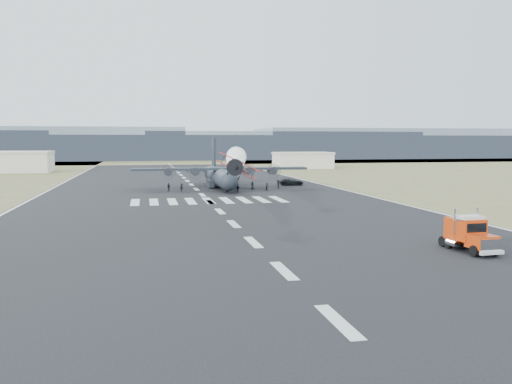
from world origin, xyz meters
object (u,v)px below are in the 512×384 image
object	(u,v)px
crew_c	(182,188)
crew_d	(169,187)
hangar_left	(11,162)
crew_g	(228,187)
semi_truck	(468,234)
transport_aircraft	(220,175)
crew_b	(267,187)
crew_a	(235,187)
support_vehicle	(292,182)
crew_f	(238,188)
hangar_right	(303,160)
crew_e	(252,185)
aerobatic_biplane	(238,167)
crew_h	(278,184)

from	to	relation	value
crew_c	crew_d	size ratio (longest dim) A/B	1.03
hangar_left	crew_g	world-z (taller)	hangar_left
semi_truck	transport_aircraft	size ratio (longest dim) A/B	0.20
crew_b	crew_a	bearing A→B (deg)	142.53
support_vehicle	crew_f	world-z (taller)	crew_f
transport_aircraft	crew_d	size ratio (longest dim) A/B	22.29
hangar_right	crew_e	size ratio (longest dim) A/B	12.47
transport_aircraft	crew_d	world-z (taller)	transport_aircraft
aerobatic_biplane	crew_c	bearing A→B (deg)	104.69
hangar_right	semi_truck	size ratio (longest dim) A/B	2.82
crew_d	crew_f	xyz separation A→B (m)	(13.16, -4.42, -0.03)
crew_f	crew_c	bearing A→B (deg)	52.95
crew_c	crew_f	size ratio (longest dim) A/B	1.07
crew_b	crew_h	distance (m)	4.53
semi_truck	crew_a	xyz separation A→B (m)	(-11.01, 62.37, -0.77)
crew_b	crew_e	xyz separation A→B (m)	(-2.38, 3.25, 0.04)
crew_d	crew_a	bearing A→B (deg)	124.66
aerobatic_biplane	crew_g	world-z (taller)	aerobatic_biplane
support_vehicle	crew_a	distance (m)	18.97
hangar_left	crew_c	bearing A→B (deg)	-58.26
semi_truck	support_vehicle	xyz separation A→B (m)	(3.81, 74.21, -0.84)
aerobatic_biplane	crew_g	xyz separation A→B (m)	(4.86, 40.22, -5.85)
crew_c	crew_f	xyz separation A→B (m)	(10.73, -2.21, -0.06)
transport_aircraft	crew_a	bearing A→B (deg)	-76.90
crew_c	crew_g	bearing A→B (deg)	-61.15
semi_truck	transport_aircraft	world-z (taller)	transport_aircraft
hangar_right	semi_truck	distance (m)	148.73
crew_a	crew_h	distance (m)	9.95
hangar_left	aerobatic_biplane	bearing A→B (deg)	-66.30
crew_d	aerobatic_biplane	bearing A→B (deg)	53.20
crew_g	hangar_left	bearing A→B (deg)	168.34
hangar_left	crew_f	world-z (taller)	hangar_left
crew_a	hangar_right	bearing A→B (deg)	-22.54
crew_a	crew_g	distance (m)	2.02
semi_truck	crew_d	world-z (taller)	semi_truck
crew_e	hangar_right	bearing A→B (deg)	-153.99
hangar_right	aerobatic_biplane	world-z (taller)	aerobatic_biplane
support_vehicle	crew_e	world-z (taller)	crew_e
hangar_left	crew_a	size ratio (longest dim) A/B	14.93
crew_c	crew_f	bearing A→B (deg)	-65.03
hangar_left	crew_e	world-z (taller)	hangar_left
crew_a	transport_aircraft	bearing A→B (deg)	15.01
transport_aircraft	crew_b	bearing A→B (deg)	-46.37
hangar_left	crew_a	world-z (taller)	hangar_left
crew_c	crew_a	bearing A→B (deg)	-53.99
semi_truck	crew_h	size ratio (longest dim) A/B	3.85
hangar_right	crew_h	distance (m)	85.78
crew_b	crew_c	xyz separation A→B (m)	(-17.05, 0.35, 0.07)
aerobatic_biplane	support_vehicle	xyz separation A→B (m)	(21.37, 53.17, -6.01)
crew_c	crew_f	world-z (taller)	crew_c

